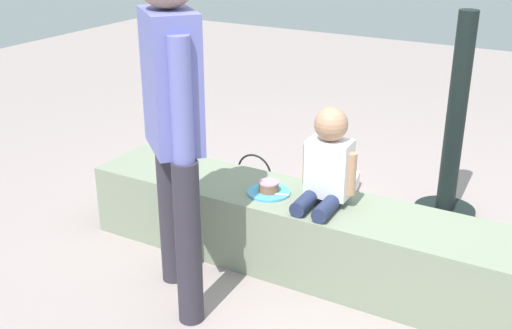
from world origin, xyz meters
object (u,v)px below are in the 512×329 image
at_px(child_seated, 328,163).
at_px(cake_plate, 269,190).
at_px(water_bottle_far_side, 339,200).
at_px(cake_box_white, 332,185).
at_px(adult_standing, 173,104).
at_px(party_cup_red, 398,243).
at_px(handbag_black_leather, 254,190).

bearing_deg(child_seated, cake_plate, -172.77).
relative_size(water_bottle_far_side, cake_box_white, 0.76).
relative_size(adult_standing, water_bottle_far_side, 6.78).
height_order(cake_plate, party_cup_red, cake_plate).
bearing_deg(child_seated, handbag_black_leather, 146.06).
relative_size(child_seated, water_bottle_far_side, 2.05).
xyz_separation_m(child_seated, adult_standing, (-0.49, -0.55, 0.36)).
bearing_deg(handbag_black_leather, cake_box_white, 56.23).
bearing_deg(child_seated, cake_box_white, 110.76).
distance_m(adult_standing, cake_box_white, 1.72).
xyz_separation_m(adult_standing, party_cup_red, (0.76, 0.92, -0.90)).
height_order(party_cup_red, handbag_black_leather, handbag_black_leather).
relative_size(cake_plate, cake_box_white, 0.73).
bearing_deg(handbag_black_leather, cake_plate, -53.09).
xyz_separation_m(water_bottle_far_side, party_cup_red, (0.45, -0.24, -0.05)).
bearing_deg(adult_standing, handbag_black_leather, 99.88).
height_order(adult_standing, party_cup_red, adult_standing).
bearing_deg(cake_plate, water_bottle_far_side, 79.46).
xyz_separation_m(child_seated, cake_box_white, (-0.35, 0.91, -0.55)).
bearing_deg(water_bottle_far_side, party_cup_red, -28.16).
bearing_deg(cake_plate, cake_box_white, 92.90).
bearing_deg(cake_plate, child_seated, 7.23).
height_order(adult_standing, cake_box_white, adult_standing).
bearing_deg(cake_box_white, child_seated, -69.24).
bearing_deg(child_seated, party_cup_red, 53.73).
bearing_deg(cake_box_white, adult_standing, -95.52).
xyz_separation_m(cake_plate, water_bottle_far_side, (0.12, 0.65, -0.30)).
bearing_deg(water_bottle_far_side, adult_standing, -104.97).
bearing_deg(adult_standing, child_seated, 48.28).
xyz_separation_m(child_seated, water_bottle_far_side, (-0.18, 0.62, -0.49)).
bearing_deg(adult_standing, water_bottle_far_side, 75.03).
height_order(child_seated, party_cup_red, child_seated).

